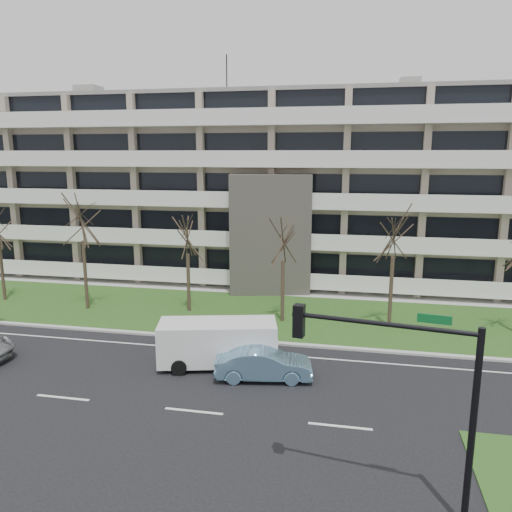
# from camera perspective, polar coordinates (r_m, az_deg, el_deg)

# --- Properties ---
(ground) EXTENTS (160.00, 160.00, 0.00)m
(ground) POSITION_cam_1_polar(r_m,az_deg,el_deg) (21.83, -7.12, -17.20)
(ground) COLOR black
(ground) RESTS_ON ground
(grass_verge) EXTENTS (90.00, 10.00, 0.06)m
(grass_verge) POSITION_cam_1_polar(r_m,az_deg,el_deg) (33.39, -0.08, -6.61)
(grass_verge) COLOR #224416
(grass_verge) RESTS_ON ground
(curb) EXTENTS (90.00, 0.35, 0.12)m
(curb) POSITION_cam_1_polar(r_m,az_deg,el_deg) (28.78, -2.06, -9.61)
(curb) COLOR #B2B2AD
(curb) RESTS_ON ground
(sidewalk) EXTENTS (90.00, 2.00, 0.08)m
(sidewalk) POSITION_cam_1_polar(r_m,az_deg,el_deg) (38.56, 1.53, -4.08)
(sidewalk) COLOR #B2B2AD
(sidewalk) RESTS_ON ground
(lane_edge_line) EXTENTS (90.00, 0.12, 0.01)m
(lane_edge_line) POSITION_cam_1_polar(r_m,az_deg,el_deg) (27.45, -2.79, -10.83)
(lane_edge_line) COLOR white
(lane_edge_line) RESTS_ON ground
(apartment_building) EXTENTS (60.50, 15.10, 18.75)m
(apartment_building) POSITION_cam_1_polar(r_m,az_deg,el_deg) (43.95, 3.10, 7.89)
(apartment_building) COLOR tan
(apartment_building) RESTS_ON ground
(blue_sedan) EXTENTS (4.76, 2.32, 1.50)m
(blue_sedan) POSITION_cam_1_polar(r_m,az_deg,el_deg) (24.08, 0.88, -12.22)
(blue_sedan) COLOR #72A4C6
(blue_sedan) RESTS_ON ground
(white_van) EXTENTS (6.19, 3.45, 2.27)m
(white_van) POSITION_cam_1_polar(r_m,az_deg,el_deg) (25.36, -4.23, -9.50)
(white_van) COLOR white
(white_van) RESTS_ON ground
(traffic_signal) EXTENTS (5.32, 1.14, 6.22)m
(traffic_signal) POSITION_cam_1_polar(r_m,az_deg,el_deg) (15.23, 17.01, -14.06)
(traffic_signal) COLOR black
(traffic_signal) RESTS_ON ground
(tree_2) EXTENTS (4.26, 4.26, 8.52)m
(tree_2) POSITION_cam_1_polar(r_m,az_deg,el_deg) (35.03, -19.37, 4.66)
(tree_2) COLOR #382B21
(tree_2) RESTS_ON ground
(tree_3) EXTENTS (3.55, 3.55, 7.10)m
(tree_3) POSITION_cam_1_polar(r_m,az_deg,el_deg) (33.00, -7.89, 2.87)
(tree_3) COLOR #382B21
(tree_3) RESTS_ON ground
(tree_4) EXTENTS (3.55, 3.55, 7.11)m
(tree_4) POSITION_cam_1_polar(r_m,az_deg,el_deg) (30.69, 3.13, 2.32)
(tree_4) COLOR #382B21
(tree_4) RESTS_ON ground
(tree_5) EXTENTS (3.94, 3.94, 7.89)m
(tree_5) POSITION_cam_1_polar(r_m,az_deg,el_deg) (30.67, 15.54, 3.05)
(tree_5) COLOR #382B21
(tree_5) RESTS_ON ground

